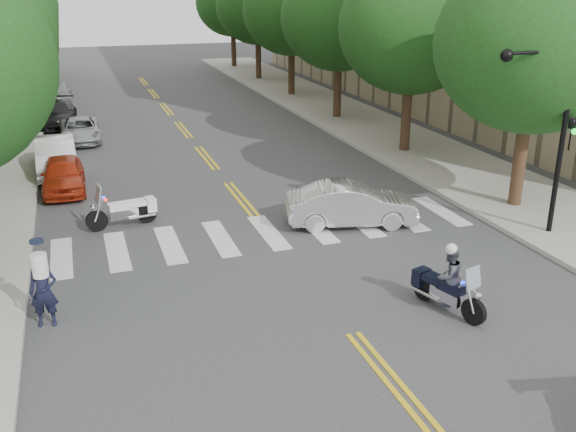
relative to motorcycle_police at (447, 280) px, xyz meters
name	(u,v)px	position (x,y,z in m)	size (l,w,h in m)	color
ground	(353,334)	(-2.56, -0.33, -0.78)	(140.00, 140.00, 0.00)	#38383A
sidewalk_right	(348,117)	(6.94, 21.67, -0.70)	(5.00, 60.00, 0.15)	#9E9991
tree_l_3	(0,15)	(-11.36, 29.67, 4.78)	(6.40, 6.40, 8.45)	#382316
tree_l_4	(9,9)	(-11.36, 37.67, 4.78)	(6.40, 6.40, 8.45)	#382316
tree_l_5	(16,5)	(-11.36, 45.67, 4.78)	(6.40, 6.40, 8.45)	#382316
tree_r_0	(535,44)	(6.24, 5.67, 4.78)	(6.40, 6.40, 8.45)	#382316
tree_r_1	(412,27)	(6.24, 13.67, 4.78)	(6.40, 6.40, 8.45)	#382316
tree_r_2	(339,17)	(6.24, 21.67, 4.78)	(6.40, 6.40, 8.45)	#382316
tree_r_3	(292,11)	(6.24, 29.67, 4.78)	(6.40, 6.40, 8.45)	#382316
tree_r_4	(258,6)	(6.24, 37.67, 4.78)	(6.40, 6.40, 8.45)	#382316
tree_r_5	(232,3)	(6.24, 45.67, 4.78)	(6.40, 6.40, 8.45)	#382316
traffic_signal_pole	(552,118)	(5.16, 3.16, 2.94)	(2.82, 0.42, 6.00)	black
motorcycle_police	(447,280)	(0.00, 0.00, 0.00)	(0.94, 2.10, 1.74)	black
motorcycle_parked	(128,210)	(-6.65, 8.19, -0.26)	(2.28, 0.80, 1.48)	black
officer_standing	(44,291)	(-9.06, 2.28, 0.08)	(0.62, 0.41, 1.71)	black
convertible	(351,205)	(0.18, 5.96, -0.09)	(1.45, 4.17, 1.37)	silver
parked_car_a	(63,174)	(-8.59, 12.67, -0.13)	(1.52, 3.78, 1.29)	#B52D13
parked_car_b	(56,156)	(-8.86, 15.23, -0.05)	(1.54, 4.41, 1.45)	white
parked_car_c	(80,130)	(-7.76, 20.68, -0.21)	(1.87, 4.05, 1.13)	#A0A3A8
parked_car_d	(57,114)	(-8.86, 24.86, -0.12)	(1.85, 4.56, 1.32)	black
parked_car_e	(58,93)	(-8.77, 31.51, -0.09)	(1.63, 4.04, 1.38)	gray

